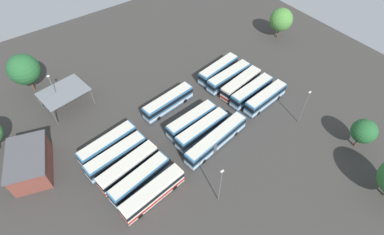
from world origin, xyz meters
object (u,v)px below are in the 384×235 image
Objects in this scene: bus_row1_slot0 at (216,140)px; lamp_post_far_corner at (55,91)px; bus_row0_slot3 at (116,156)px; bus_row1_slot1 at (202,130)px; depot_building at (30,163)px; maintenance_shelter at (63,92)px; tree_west_edge at (364,131)px; bus_row2_slot4 at (218,70)px; tree_south_edge at (281,20)px; bus_row1_slot4 at (168,102)px; lamp_post_near_entrance at (304,106)px; bus_row0_slot4 at (108,144)px; bus_row0_slot2 at (128,167)px; bus_row2_slot3 at (229,77)px; bus_row0_slot0 at (153,193)px; bus_row2_slot2 at (241,84)px; tree_northwest at (24,69)px; bus_row1_slot2 at (192,121)px; bus_row2_slot1 at (252,91)px; bus_row2_slot0 at (265,98)px; lamp_post_by_building at (220,185)px; bus_row0_slot1 at (140,179)px.

lamp_post_far_corner is at bearing 126.47° from bus_row1_slot0.
bus_row0_slot3 is 17.09m from bus_row1_slot1.
depot_building is 1.11× the size of maintenance_shelter.
depot_building is at bearing 149.29° from tree_west_edge.
tree_south_edge reaches higher than bus_row2_slot4.
bus_row1_slot4 is at bearing -36.78° from lamp_post_far_corner.
lamp_post_near_entrance reaches higher than maintenance_shelter.
bus_row0_slot4 is 1.04× the size of depot_building.
tree_west_edge is at bearing -28.08° from bus_row0_slot2.
bus_row2_slot3 is at bearing 31.38° from bus_row1_slot1.
bus_row0_slot0 is at bearing -81.24° from bus_row0_slot3.
bus_row2_slot2 is 47.83m from tree_northwest.
bus_row2_slot4 is at bearing 32.33° from bus_row1_slot2.
bus_row2_slot1 is at bearing -3.13° from bus_row1_slot2.
bus_row0_slot4 and bus_row2_slot0 have the same top height.
bus_row2_slot1 is at bearing -9.37° from bus_row0_slot4.
bus_row0_slot0 is 57.73m from tree_south_edge.
bus_row0_slot0 and bus_row1_slot1 have the same top height.
lamp_post_by_building is at bearing -69.60° from lamp_post_far_corner.
bus_row0_slot2 is 15.79m from bus_row1_slot2.
bus_row0_slot2 is 1.34× the size of lamp_post_far_corner.
lamp_post_near_entrance is (19.80, -19.41, 2.91)m from bus_row1_slot4.
lamp_post_far_corner is 39.66m from lamp_post_by_building.
bus_row1_slot0 is 1.29× the size of bus_row2_slot4.
bus_row1_slot0 is (15.64, 2.48, 0.00)m from bus_row0_slot0.
bus_row2_slot4 is at bearing -19.01° from maintenance_shelter.
bus_row1_slot0 is 1.22× the size of bus_row1_slot4.
bus_row2_slot1 is 26.61m from tree_south_edge.
maintenance_shelter is 1.08× the size of tree_northwest.
bus_row0_slot3 is 1.78× the size of tree_west_edge.
bus_row1_slot1 is at bearing -83.32° from bus_row1_slot4.
bus_row0_slot3 is 1.44× the size of tree_south_edge.
bus_row2_slot4 is at bearing 26.62° from bus_row0_slot1.
bus_row0_slot1 is 32.28m from bus_row2_slot3.
tree_northwest is at bearing 130.92° from tree_west_edge.
bus_row2_slot0 is at bearing -9.18° from bus_row0_slot3.
lamp_post_far_corner is at bearing 99.95° from bus_row0_slot2.
bus_row0_slot1 is 0.97× the size of bus_row1_slot1.
bus_row2_slot1 is at bearing 2.57° from bus_row0_slot2.
bus_row2_slot4 is 32.82m from lamp_post_by_building.
tree_northwest reaches higher than bus_row1_slot2.
maintenance_shelter reaches higher than bus_row0_slot3.
tree_west_edge is at bearing -72.21° from bus_row2_slot1.
lamp_post_by_building is at bearing -139.61° from bus_row2_slot2.
bus_row0_slot2 is at bearing 97.63° from bus_row0_slot1.
bus_row0_slot0 is 10.47m from bus_row0_slot3.
tree_northwest is (-38.72, 27.73, 4.43)m from bus_row2_slot2.
bus_row1_slot0 and bus_row2_slot4 have the same top height.
bus_row0_slot1 is 56.94m from tree_south_edge.
bus_row1_slot2 is 1.01× the size of bus_row2_slot0.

